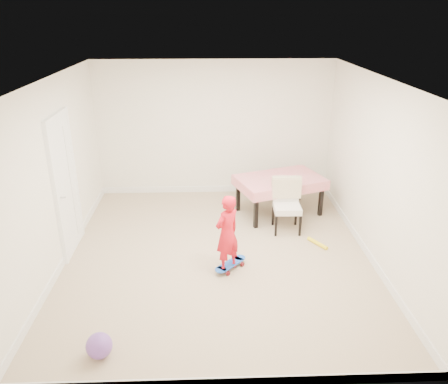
{
  "coord_description": "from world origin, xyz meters",
  "views": [
    {
      "loc": [
        -0.12,
        -5.7,
        3.43
      ],
      "look_at": [
        0.1,
        0.2,
        0.95
      ],
      "focal_mm": 35.0,
      "sensor_mm": 36.0,
      "label": 1
    }
  ],
  "objects_px": {
    "child": "(227,236)",
    "balloon": "(99,346)",
    "skateboard": "(230,266)",
    "dining_chair": "(287,206)",
    "dining_table": "(279,195)"
  },
  "relations": [
    {
      "from": "dining_table",
      "to": "dining_chair",
      "type": "distance_m",
      "value": 0.69
    },
    {
      "from": "skateboard",
      "to": "child",
      "type": "relative_size",
      "value": 0.52
    },
    {
      "from": "balloon",
      "to": "child",
      "type": "bearing_deg",
      "value": 48.33
    },
    {
      "from": "dining_table",
      "to": "dining_chair",
      "type": "relative_size",
      "value": 1.64
    },
    {
      "from": "dining_chair",
      "to": "child",
      "type": "distance_m",
      "value": 1.59
    },
    {
      "from": "skateboard",
      "to": "child",
      "type": "bearing_deg",
      "value": 179.42
    },
    {
      "from": "child",
      "to": "balloon",
      "type": "distance_m",
      "value": 2.19
    },
    {
      "from": "dining_table",
      "to": "child",
      "type": "height_order",
      "value": "child"
    },
    {
      "from": "dining_table",
      "to": "skateboard",
      "type": "relative_size",
      "value": 2.52
    },
    {
      "from": "skateboard",
      "to": "dining_chair",
      "type": "bearing_deg",
      "value": 2.5
    },
    {
      "from": "child",
      "to": "dining_table",
      "type": "bearing_deg",
      "value": -160.32
    },
    {
      "from": "dining_table",
      "to": "skateboard",
      "type": "distance_m",
      "value": 2.08
    },
    {
      "from": "dining_chair",
      "to": "skateboard",
      "type": "xyz_separation_m",
      "value": [
        -0.99,
        -1.14,
        -0.4
      ]
    },
    {
      "from": "dining_table",
      "to": "dining_chair",
      "type": "xyz_separation_m",
      "value": [
        0.02,
        -0.68,
        0.1
      ]
    },
    {
      "from": "dining_table",
      "to": "balloon",
      "type": "distance_m",
      "value": 4.26
    }
  ]
}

